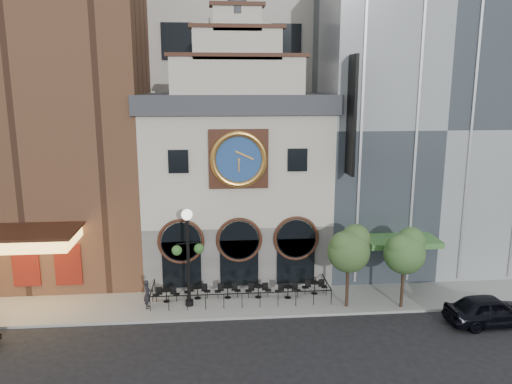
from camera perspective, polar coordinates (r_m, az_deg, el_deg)
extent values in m
plane|color=black|center=(28.95, -1.45, -14.38)|extent=(120.00, 120.00, 0.00)
cube|color=gray|center=(31.17, -1.75, -12.20)|extent=(44.00, 5.00, 0.15)
cube|color=#605E5B|center=(35.56, -2.28, -5.50)|extent=(12.00, 8.00, 4.00)
cube|color=beige|center=(34.30, -2.36, 3.29)|extent=(12.00, 8.00, 7.00)
cube|color=#2D3035|center=(33.91, -2.42, 10.15)|extent=(12.60, 8.60, 1.20)
cube|color=#361A10|center=(30.13, -2.01, 3.79)|extent=(3.60, 0.25, 3.60)
cylinder|color=navy|center=(30.00, -1.99, 3.75)|extent=(3.10, 0.12, 3.10)
torus|color=#C28639|center=(29.92, -1.98, 3.73)|extent=(3.46, 0.36, 3.46)
cylinder|color=#2D3035|center=(30.63, -2.19, 20.64)|extent=(1.10, 1.10, 1.10)
cube|color=brown|center=(37.64, -23.15, 10.78)|extent=(14.00, 12.00, 25.00)
cube|color=#FFBF59|center=(31.58, -26.14, -4.89)|extent=(7.00, 3.40, 0.70)
cube|color=#361A10|center=(31.46, -26.21, -4.11)|extent=(7.40, 3.80, 0.15)
cube|color=maroon|center=(33.70, -24.80, -7.67)|extent=(5.60, 0.15, 2.60)
cube|color=gray|center=(38.80, 17.19, 7.51)|extent=(14.00, 12.00, 20.00)
cube|color=#45813B|center=(32.32, 16.26, -5.40)|extent=(4.50, 2.40, 0.35)
cube|color=black|center=(30.04, 10.87, 8.55)|extent=(0.18, 1.60, 7.00)
cube|color=#B8B3A6|center=(46.42, -3.25, 20.90)|extent=(20.00, 16.00, 40.00)
cylinder|color=black|center=(30.91, -10.22, -10.98)|extent=(0.68, 0.68, 0.03)
cylinder|color=black|center=(31.05, -10.20, -11.60)|extent=(0.06, 0.06, 0.72)
cylinder|color=black|center=(31.06, -6.72, -10.74)|extent=(0.68, 0.68, 0.03)
cylinder|color=black|center=(31.21, -6.70, -11.36)|extent=(0.06, 0.06, 0.72)
cylinder|color=black|center=(30.99, -3.26, -10.73)|extent=(0.68, 0.68, 0.03)
cylinder|color=black|center=(31.14, -3.25, -11.35)|extent=(0.06, 0.06, 0.72)
cylinder|color=black|center=(30.99, 0.26, -10.70)|extent=(0.68, 0.68, 0.03)
cylinder|color=black|center=(31.14, 0.26, -11.33)|extent=(0.06, 0.06, 0.72)
cylinder|color=black|center=(30.99, 3.68, -10.73)|extent=(0.68, 0.68, 0.03)
cylinder|color=black|center=(31.14, 3.67, -11.35)|extent=(0.06, 0.06, 0.72)
cylinder|color=black|center=(31.72, 6.73, -10.24)|extent=(0.68, 0.68, 0.03)
cylinder|color=black|center=(31.86, 6.71, -10.86)|extent=(0.06, 0.06, 0.72)
imported|color=black|center=(30.88, 25.23, -12.12)|extent=(5.02, 2.21, 1.68)
imported|color=black|center=(30.28, -12.31, -11.32)|extent=(0.44, 0.65, 1.72)
cylinder|color=black|center=(29.51, -7.74, -8.00)|extent=(0.19, 0.19, 5.33)
cylinder|color=black|center=(30.46, -7.61, -12.43)|extent=(0.47, 0.47, 0.32)
sphere|color=white|center=(28.65, -7.91, -2.58)|extent=(0.64, 0.64, 0.64)
sphere|color=#275823|center=(29.18, -9.04, -6.61)|extent=(0.60, 0.60, 0.60)
sphere|color=#275823|center=(29.33, -6.54, -6.44)|extent=(0.60, 0.60, 0.60)
cylinder|color=#382619|center=(30.10, 10.39, -10.43)|extent=(0.19, 0.19, 2.64)
sphere|color=#325321|center=(29.37, 10.54, -6.69)|extent=(2.45, 2.45, 2.45)
sphere|color=#325321|center=(29.56, 11.33, -5.25)|extent=(1.70, 1.70, 1.70)
sphere|color=#325321|center=(28.96, 9.95, -5.96)|extent=(1.51, 1.51, 1.51)
cylinder|color=#382619|center=(30.77, 16.36, -10.31)|extent=(0.18, 0.18, 2.56)
sphere|color=#335B24|center=(30.07, 16.59, -6.75)|extent=(2.38, 2.38, 2.38)
sphere|color=#335B24|center=(30.29, 17.28, -5.39)|extent=(1.65, 1.65, 1.65)
sphere|color=#335B24|center=(29.64, 16.11, -6.07)|extent=(1.46, 1.46, 1.46)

